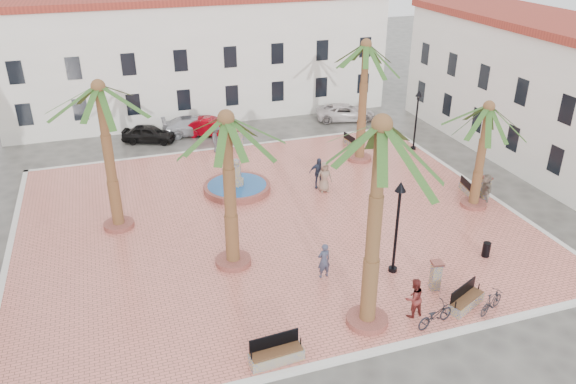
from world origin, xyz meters
name	(u,v)px	position (x,y,z in m)	size (l,w,h in m)	color
ground	(270,221)	(0.00, 0.00, 0.00)	(120.00, 120.00, 0.00)	#56544F
plaza	(270,220)	(0.00, 0.00, 0.07)	(26.00, 22.00, 0.15)	#E07767
kerb_n	(225,148)	(0.00, 11.00, 0.08)	(26.30, 0.30, 0.16)	silver
kerb_s	(356,356)	(0.00, -11.00, 0.08)	(26.30, 0.30, 0.16)	silver
kerb_e	(476,187)	(13.00, 0.00, 0.08)	(0.30, 22.30, 0.16)	silver
kerb_w	(7,262)	(-13.00, 0.00, 0.08)	(0.30, 22.30, 0.16)	silver
building_north	(198,55)	(0.00, 19.99, 4.77)	(30.40, 7.40, 9.50)	white
building_east	(562,96)	(19.99, 2.00, 4.52)	(7.40, 26.40, 9.00)	white
fountain	(237,186)	(-0.86, 3.97, 0.43)	(3.95, 3.95, 2.04)	#974C42
palm_nw	(101,104)	(-7.76, 1.71, 6.79)	(5.06, 5.06, 7.84)	#974C42
palm_sw	(227,138)	(-2.89, -3.57, 6.39)	(5.40, 5.40, 7.48)	#974C42
palm_s	(380,150)	(1.18, -9.43, 7.56)	(5.43, 5.43, 8.70)	#974C42
palm_e	(487,120)	(11.26, -2.11, 5.19)	(4.63, 4.63, 6.09)	#974C42
palm_ne	(365,58)	(8.04, 6.01, 6.90)	(5.16, 5.16, 7.96)	#974C42
bench_s	(276,355)	(-2.91, -10.38, 0.45)	(2.04, 0.74, 1.06)	gray
bench_se	(466,301)	(5.50, -9.82, 0.43)	(1.96, 1.31, 1.00)	gray
bench_e	(468,189)	(11.93, -0.67, 0.39)	(0.73, 1.65, 0.84)	gray
bench_ne	(351,142)	(8.55, 8.49, 0.39)	(0.67, 1.64, 0.84)	gray
lamppost_s	(398,212)	(3.89, -6.50, 3.20)	(0.49, 0.49, 4.51)	black
lamppost_e	(417,110)	(12.40, 6.52, 3.00)	(0.46, 0.46, 4.21)	black
bollard_se	(436,275)	(4.95, -8.30, 0.86)	(0.57, 0.57, 1.37)	gray
bollard_n	(239,139)	(0.84, 10.28, 0.93)	(0.64, 0.64, 1.51)	gray
bollard_e	(486,187)	(12.40, -1.54, 0.85)	(0.51, 0.51, 1.36)	gray
litter_bin	(486,249)	(8.69, -6.78, 0.52)	(0.38, 0.38, 0.73)	black
cyclist_a	(324,261)	(0.71, -5.92, 1.00)	(0.62, 0.41, 1.70)	#363C53
bicycle_a	(435,315)	(3.65, -10.40, 0.62)	(0.62, 1.79, 0.94)	black
cyclist_b	(414,298)	(3.11, -9.60, 1.02)	(0.84, 0.66, 1.74)	maroon
bicycle_b	(492,302)	(6.28, -10.40, 0.63)	(0.45, 1.60, 0.96)	black
pedestrian_fountain_a	(324,177)	(4.00, 2.26, 1.07)	(0.90, 0.59, 1.85)	#816656
pedestrian_fountain_b	(318,173)	(3.86, 2.86, 1.09)	(1.11, 0.46, 1.89)	#2B344C
pedestrian_north	(216,139)	(-0.74, 10.36, 1.13)	(1.26, 0.72, 1.95)	#4A4A4E
pedestrian_east	(486,188)	(12.21, -1.80, 0.98)	(1.54, 0.49, 1.66)	gray
car_black	(149,134)	(-4.92, 14.13, 0.65)	(1.53, 3.80, 1.30)	black
car_red	(211,127)	(-0.33, 14.10, 0.67)	(1.43, 4.09, 1.35)	#96000C
car_silver	(194,126)	(-1.51, 14.76, 0.68)	(1.91, 4.70, 1.36)	#AAACB3
car_white	(345,112)	(10.60, 14.21, 0.65)	(2.15, 4.65, 1.29)	silver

